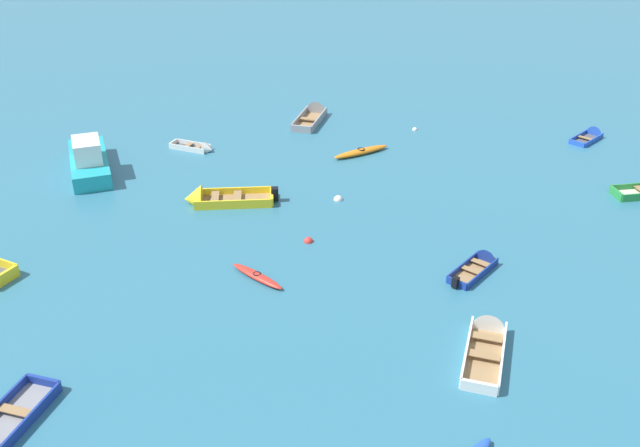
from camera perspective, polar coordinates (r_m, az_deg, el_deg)
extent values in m
cube|color=#99754C|center=(25.06, 13.28, -10.62)|extent=(1.75, 3.58, 0.11)
cube|color=white|center=(24.97, 11.93, -10.13)|extent=(0.74, 3.53, 0.42)
cube|color=white|center=(24.96, 14.72, -10.53)|extent=(0.74, 3.53, 0.42)
cube|color=white|center=(23.57, 12.91, -12.98)|extent=(1.18, 0.34, 0.42)
cone|color=white|center=(26.44, 13.71, -7.85)|extent=(1.29, 1.02, 1.15)
cube|color=#937047|center=(24.76, 13.31, -10.45)|extent=(1.13, 0.57, 0.03)
cube|color=#937047|center=(25.59, 13.53, -9.02)|extent=(1.13, 0.57, 0.03)
ellipsoid|color=orange|center=(40.17, 3.39, 5.90)|extent=(3.22, 2.62, 0.32)
torus|color=black|center=(40.11, 3.39, 6.10)|extent=(0.61, 0.61, 0.07)
cube|color=#99754C|center=(34.82, -7.09, 1.83)|extent=(3.83, 2.01, 0.12)
cube|color=yellow|center=(34.09, -7.15, 1.55)|extent=(3.74, 0.80, 0.46)
cube|color=yellow|center=(35.39, -7.07, 2.61)|extent=(3.74, 0.80, 0.46)
cube|color=yellow|center=(34.68, -3.98, 2.20)|extent=(0.41, 1.42, 0.46)
cone|color=yellow|center=(34.90, -10.35, 1.99)|extent=(1.11, 1.53, 1.39)
cube|color=#937047|center=(34.69, -6.79, 2.24)|extent=(0.63, 1.35, 0.03)
cube|color=#937047|center=(34.76, -8.62, 2.17)|extent=(0.63, 1.35, 0.03)
cube|color=black|center=(34.61, -3.73, 2.45)|extent=(0.42, 0.43, 0.65)
cube|color=#4C4C51|center=(45.08, 20.97, 6.42)|extent=(2.14, 2.37, 0.07)
cube|color=blue|center=(45.22, 20.44, 6.73)|extent=(1.53, 1.92, 0.29)
cube|color=blue|center=(44.87, 21.55, 6.36)|extent=(1.53, 1.92, 0.29)
cube|color=blue|center=(44.01, 20.32, 6.17)|extent=(0.81, 0.67, 0.29)
cone|color=blue|center=(46.13, 21.68, 6.94)|extent=(1.08, 1.01, 0.94)
cube|color=#937047|center=(44.92, 20.94, 6.58)|extent=(0.84, 0.74, 0.03)
cube|color=gray|center=(24.13, -23.86, -14.48)|extent=(1.67, 3.20, 0.10)
cube|color=navy|center=(23.69, -22.71, -14.65)|extent=(0.62, 3.14, 0.39)
cube|color=navy|center=(24.91, -21.69, -12.00)|extent=(1.23, 0.33, 0.39)
cube|color=#937047|center=(24.07, -23.72, -13.85)|extent=(1.16, 0.52, 0.03)
cube|color=#288C3D|center=(39.31, 24.64, 2.78)|extent=(3.03, 0.94, 0.41)
cube|color=#288C3D|center=(38.04, 23.12, 2.27)|extent=(0.42, 1.11, 0.41)
cube|color=#99754C|center=(45.04, -0.87, 8.36)|extent=(1.75, 3.78, 0.12)
cube|color=gray|center=(45.16, -1.67, 8.64)|extent=(0.65, 3.76, 0.46)
cube|color=gray|center=(44.82, -0.06, 8.49)|extent=(0.65, 3.76, 0.46)
cube|color=gray|center=(43.28, -1.56, 7.74)|extent=(1.27, 0.32, 0.46)
cone|color=gray|center=(46.77, -0.20, 9.39)|extent=(1.36, 1.05, 1.24)
cube|color=#937047|center=(44.77, -0.94, 8.59)|extent=(1.20, 0.56, 0.03)
ellipsoid|color=red|center=(28.57, -5.18, -4.31)|extent=(2.55, 2.00, 0.25)
torus|color=black|center=(28.50, -5.19, -4.12)|extent=(0.48, 0.48, 0.05)
cube|color=teal|center=(39.87, -18.39, 4.69)|extent=(4.26, 6.02, 0.86)
cone|color=teal|center=(42.65, -18.63, 6.25)|extent=(1.95, 1.74, 1.61)
cube|color=white|center=(38.97, -18.56, 5.73)|extent=(2.15, 2.47, 1.15)
cube|color=black|center=(39.75, -18.68, 6.51)|extent=(1.25, 0.73, 0.51)
cube|color=#4C4C51|center=(41.57, -10.58, 6.08)|extent=(2.37, 1.35, 0.08)
cube|color=white|center=(41.84, -10.30, 6.43)|extent=(2.26, 0.70, 0.32)
cube|color=white|center=(41.21, -10.89, 6.03)|extent=(2.26, 0.70, 0.32)
cube|color=white|center=(42.14, -11.95, 6.43)|extent=(0.30, 0.79, 0.32)
cone|color=white|center=(40.90, -9.14, 6.03)|extent=(0.73, 0.90, 0.78)
cube|color=#937047|center=(41.56, -10.74, 6.34)|extent=(0.44, 0.77, 0.03)
cube|color=#937047|center=(41.21, -9.94, 6.21)|extent=(0.44, 0.77, 0.03)
cube|color=yellow|center=(30.84, -24.46, -4.10)|extent=(0.62, 1.35, 0.51)
cube|color=#99754C|center=(29.53, 12.40, -3.94)|extent=(2.10, 2.57, 0.08)
cube|color=navy|center=(29.64, 11.65, -3.45)|extent=(1.50, 2.22, 0.32)
cube|color=navy|center=(29.31, 13.20, -4.03)|extent=(1.50, 2.22, 0.32)
cube|color=navy|center=(28.47, 11.14, -4.84)|extent=(0.80, 0.57, 0.32)
cone|color=navy|center=(30.53, 13.66, -2.64)|extent=(1.06, 0.99, 0.88)
cube|color=#937047|center=(29.33, 12.31, -3.74)|extent=(0.83, 0.68, 0.03)
cube|color=#937047|center=(29.92, 13.02, -3.13)|extent=(0.83, 0.68, 0.03)
cube|color=black|center=(28.33, 11.05, -4.74)|extent=(0.33, 0.33, 0.45)
sphere|color=red|center=(31.12, -0.96, -1.49)|extent=(0.43, 0.43, 0.43)
sphere|color=silver|center=(44.21, 7.78, 7.62)|extent=(0.32, 0.32, 0.32)
sphere|color=silver|center=(34.83, 1.50, 1.96)|extent=(0.45, 0.45, 0.45)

